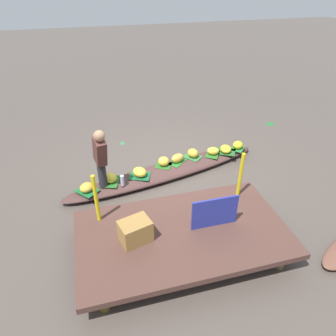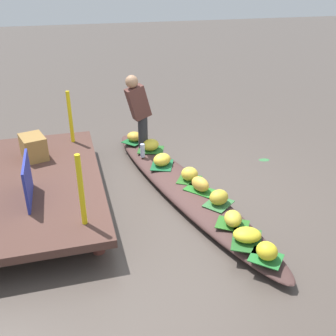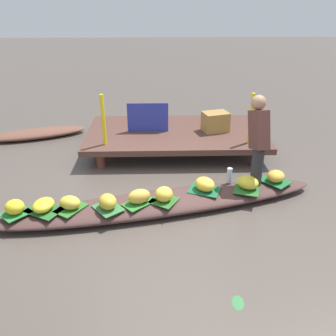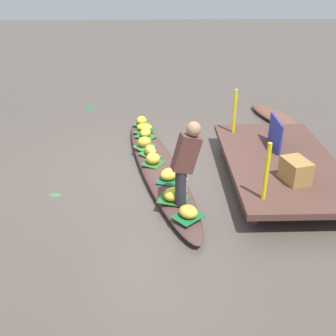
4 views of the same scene
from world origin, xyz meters
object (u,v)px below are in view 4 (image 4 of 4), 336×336
Objects in this scene: banana_bunch_0 at (173,194)px; banana_bunch_1 at (146,133)px; banana_bunch_2 at (188,212)px; banana_bunch_7 at (153,158)px; banana_bunch_8 at (144,142)px; market_banner at (275,133)px; moored_boat at (275,117)px; water_bottle at (185,185)px; vendor_boat at (159,168)px; banana_bunch_4 at (169,174)px; produce_crate at (295,171)px; banana_bunch_6 at (150,150)px; vendor_person at (186,160)px; banana_bunch_3 at (142,120)px; banana_bunch_5 at (144,127)px.

banana_bunch_0 is 2.39m from banana_bunch_1.
banana_bunch_7 is (-1.61, -0.49, 0.02)m from banana_bunch_2.
market_banner is at bearing 78.65° from banana_bunch_8.
water_bottle is (3.45, -2.34, 0.22)m from moored_boat.
banana_bunch_0 is (1.19, 0.20, 0.19)m from vendor_boat.
banana_bunch_4 is (0.59, 0.16, 0.19)m from vendor_boat.
market_banner is (-0.22, 2.04, 0.53)m from vendor_boat.
banana_bunch_4 is 0.67× the size of produce_crate.
water_bottle reaches higher than banana_bunch_6.
vendor_person is at bearing 13.95° from banana_bunch_1.
banana_bunch_3 is at bearing -172.31° from banana_bunch_7.
market_banner is (-1.41, 1.84, 0.34)m from banana_bunch_0.
banana_bunch_7 reaches higher than banana_bunch_1.
banana_bunch_3 is 0.53× the size of produce_crate.
produce_crate reaches higher than vendor_boat.
banana_bunch_4 is at bearing -102.34° from produce_crate.
banana_bunch_4 reaches higher than banana_bunch_1.
water_bottle reaches higher than banana_bunch_0.
banana_bunch_3 is 3.68m from produce_crate.
banana_bunch_0 is 0.60m from banana_bunch_4.
banana_bunch_6 is 0.40× the size of market_banner.
banana_bunch_7 reaches higher than banana_bunch_2.
water_bottle is at bearing -91.02° from produce_crate.
moored_boat is 7.13× the size of banana_bunch_1.
market_banner reaches higher than water_bottle.
banana_bunch_2 is 2.51m from market_banner.
water_bottle is at bearing 140.34° from banana_bunch_0.
banana_bunch_5 is 3.39m from produce_crate.
market_banner is (-0.25, 2.14, 0.33)m from banana_bunch_7.
banana_bunch_6 is (-1.93, -0.53, 0.02)m from banana_bunch_2.
moored_boat is at bearing 114.12° from banana_bunch_1.
vendor_boat is 3.68m from moored_boat.
moored_boat is at bearing 102.50° from banana_bunch_3.
moored_boat is 4.46m from banana_bunch_0.
banana_bunch_2 is 0.62× the size of produce_crate.
produce_crate reaches higher than moored_boat.
banana_bunch_4 is 1.34m from banana_bunch_8.
banana_bunch_7 is 1.49m from vendor_person.
water_bottle is at bearing 176.08° from vendor_person.
vendor_person is at bearing 15.53° from banana_bunch_4.
vendor_person reaches higher than banana_bunch_5.
vendor_person reaches higher than banana_bunch_2.
banana_bunch_7 is 2.35m from produce_crate.
water_bottle is (2.77, 0.73, 0.02)m from banana_bunch_3.
banana_bunch_4 is 0.94× the size of banana_bunch_5.
produce_crate is (-0.31, 1.66, -0.36)m from vendor_person.
banana_bunch_7 reaches higher than moored_boat.
banana_bunch_0 is 0.24× the size of vendor_person.
banana_bunch_1 is 0.91× the size of banana_bunch_6.
banana_bunch_1 is at bearing -166.05° from vendor_person.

